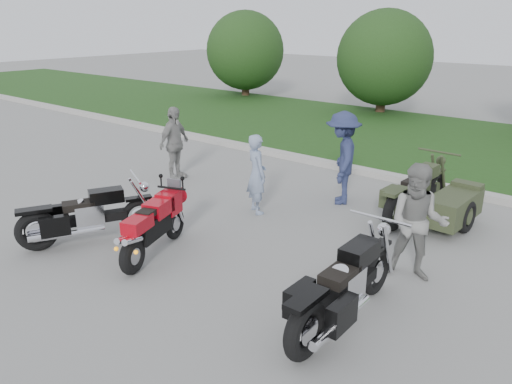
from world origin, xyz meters
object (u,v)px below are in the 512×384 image
Objects in this scene: cruiser_left at (84,218)px; person_grey at (418,223)px; cruiser_right at (342,291)px; sportbike_red at (153,225)px; person_stripe at (257,174)px; person_denim at (342,158)px; cruiser_sidecar at (437,202)px; person_back at (174,143)px.

cruiser_left is 5.35m from person_grey.
sportbike_red is at bearing -177.77° from cruiser_right.
person_stripe is 1.82m from person_denim.
cruiser_right is 4.51m from person_denim.
person_denim is (-2.47, 2.11, 0.08)m from person_grey.
sportbike_red is 1.17× the size of person_stripe.
sportbike_red is 0.84× the size of cruiser_left.
person_denim reaches higher than cruiser_sidecar.
sportbike_red is at bearing -169.83° from person_grey.
person_stripe is at bearing 92.20° from cruiser_left.
cruiser_right is (3.30, 0.21, -0.04)m from sportbike_red.
cruiser_right is at bearing -83.50° from cruiser_sidecar.
person_denim reaches higher than person_back.
cruiser_left is at bearing -172.51° from person_grey.
person_back is at bearing 20.44° from person_stripe.
person_grey is at bearing -110.86° from person_back.
sportbike_red is 2.55m from person_stripe.
person_denim is at bearing -93.44° from person_stripe.
cruiser_sidecar is at bearing 73.23° from cruiser_left.
person_grey reaches higher than cruiser_left.
cruiser_sidecar is 2.03m from person_denim.
cruiser_sidecar is (2.99, 4.15, -0.08)m from sportbike_red.
person_grey is at bearing -75.19° from cruiser_sidecar.
person_back reaches higher than cruiser_left.
cruiser_sidecar is 1.43× the size of person_grey.
person_back is (-1.55, 3.41, 0.40)m from cruiser_left.
sportbike_red is 5.12m from cruiser_sidecar.
cruiser_right is at bearing 34.11° from cruiser_left.
person_stripe reaches higher than sportbike_red.
person_back reaches higher than sportbike_red.
cruiser_right is (4.58, 0.64, 0.03)m from cruiser_left.
cruiser_sidecar reaches higher than cruiser_left.
person_stripe is (1.32, 2.97, 0.32)m from cruiser_left.
cruiser_right is 6.74m from person_back.
person_back is (-6.13, 2.77, 0.37)m from cruiser_right.
sportbike_red and cruiser_left have the same top height.
person_grey is (4.77, 2.39, 0.41)m from cruiser_left.
person_denim is (0.98, 1.53, 0.17)m from person_stripe.
person_denim is at bearing 119.27° from cruiser_right.
person_grey is at bearing 52.77° from cruiser_left.
person_grey is 6.40m from person_back.
person_denim is (-2.28, 3.86, 0.46)m from cruiser_right.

